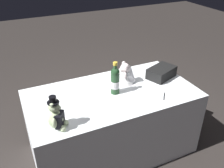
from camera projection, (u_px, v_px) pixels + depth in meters
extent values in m
plane|color=#2D2826|center=(112.00, 148.00, 2.76)|extent=(12.00, 12.00, 0.00)
cube|color=white|center=(112.00, 122.00, 2.58)|extent=(1.65, 0.87, 0.73)
ellipsoid|color=beige|center=(56.00, 119.00, 1.91)|extent=(0.12, 0.11, 0.16)
cube|color=black|center=(60.00, 120.00, 1.90)|extent=(0.10, 0.11, 0.12)
sphere|color=beige|center=(54.00, 107.00, 1.85)|extent=(0.09, 0.09, 0.09)
sphere|color=beige|center=(59.00, 108.00, 1.85)|extent=(0.04, 0.04, 0.04)
sphere|color=beige|center=(52.00, 105.00, 1.80)|extent=(0.03, 0.03, 0.03)
sphere|color=beige|center=(55.00, 101.00, 1.86)|extent=(0.03, 0.03, 0.03)
ellipsoid|color=beige|center=(54.00, 123.00, 1.84)|extent=(0.04, 0.04, 0.09)
ellipsoid|color=beige|center=(60.00, 113.00, 1.95)|extent=(0.04, 0.04, 0.09)
sphere|color=beige|center=(63.00, 128.00, 1.90)|extent=(0.05, 0.05, 0.05)
sphere|color=beige|center=(66.00, 123.00, 1.96)|extent=(0.05, 0.05, 0.05)
cylinder|color=black|center=(53.00, 102.00, 1.83)|extent=(0.09, 0.09, 0.01)
cylinder|color=black|center=(53.00, 99.00, 1.81)|extent=(0.05, 0.05, 0.05)
cone|color=white|center=(125.00, 77.00, 2.54)|extent=(0.19, 0.19, 0.13)
ellipsoid|color=white|center=(125.00, 73.00, 2.51)|extent=(0.09, 0.08, 0.06)
sphere|color=silver|center=(125.00, 68.00, 2.48)|extent=(0.10, 0.10, 0.10)
sphere|color=silver|center=(121.00, 69.00, 2.47)|extent=(0.04, 0.04, 0.04)
sphere|color=silver|center=(124.00, 63.00, 2.49)|extent=(0.04, 0.04, 0.04)
sphere|color=silver|center=(127.00, 66.00, 2.43)|extent=(0.04, 0.04, 0.04)
ellipsoid|color=silver|center=(121.00, 71.00, 2.54)|extent=(0.03, 0.03, 0.07)
ellipsoid|color=silver|center=(125.00, 76.00, 2.46)|extent=(0.03, 0.03, 0.07)
cone|color=white|center=(130.00, 73.00, 2.53)|extent=(0.16, 0.14, 0.17)
cylinder|color=#204224|center=(115.00, 83.00, 2.34)|extent=(0.08, 0.08, 0.21)
sphere|color=#204224|center=(115.00, 72.00, 2.28)|extent=(0.08, 0.08, 0.08)
cylinder|color=#204224|center=(115.00, 67.00, 2.26)|extent=(0.04, 0.04, 0.08)
cylinder|color=gold|center=(115.00, 64.00, 2.24)|extent=(0.04, 0.04, 0.03)
cylinder|color=silver|center=(115.00, 84.00, 2.35)|extent=(0.09, 0.09, 0.07)
cylinder|color=black|center=(164.00, 96.00, 2.33)|extent=(0.09, 0.11, 0.01)
cone|color=silver|center=(164.00, 100.00, 2.28)|extent=(0.01, 0.01, 0.01)
cube|color=black|center=(161.00, 72.00, 2.65)|extent=(0.36, 0.30, 0.11)
cube|color=#B7B7BF|center=(159.00, 68.00, 2.73)|extent=(0.04, 0.02, 0.03)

